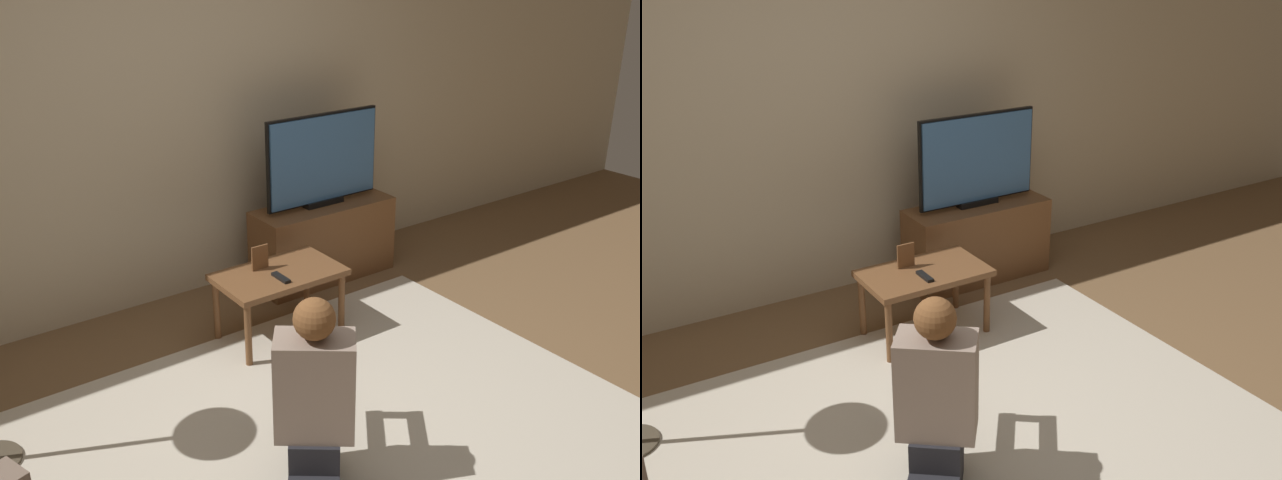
% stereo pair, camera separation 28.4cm
% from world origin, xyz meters
% --- Properties ---
extents(ground_plane, '(10.00, 10.00, 0.00)m').
position_xyz_m(ground_plane, '(0.00, 0.00, 0.00)').
color(ground_plane, brown).
extents(wall_back, '(10.00, 0.06, 2.60)m').
position_xyz_m(wall_back, '(0.00, 1.93, 1.30)').
color(wall_back, beige).
rests_on(wall_back, ground_plane).
extents(rug, '(2.91, 2.37, 0.02)m').
position_xyz_m(rug, '(0.00, 0.00, 0.01)').
color(rug, beige).
rests_on(rug, ground_plane).
extents(tv_stand, '(1.02, 0.37, 0.55)m').
position_xyz_m(tv_stand, '(1.01, 1.54, 0.27)').
color(tv_stand, brown).
rests_on(tv_stand, ground_plane).
extents(tv, '(0.89, 0.08, 0.64)m').
position_xyz_m(tv, '(1.01, 1.54, 0.87)').
color(tv, black).
rests_on(tv, tv_stand).
extents(coffee_table, '(0.74, 0.45, 0.43)m').
position_xyz_m(coffee_table, '(0.29, 1.01, 0.38)').
color(coffee_table, brown).
rests_on(coffee_table, ground_plane).
extents(person_kneeling, '(0.69, 0.79, 0.90)m').
position_xyz_m(person_kneeling, '(-0.29, -0.16, 0.45)').
color(person_kneeling, '#232328').
rests_on(person_kneeling, rug).
extents(picture_frame, '(0.11, 0.01, 0.15)m').
position_xyz_m(picture_frame, '(0.23, 1.11, 0.51)').
color(picture_frame, brown).
rests_on(picture_frame, coffee_table).
extents(remote, '(0.04, 0.15, 0.02)m').
position_xyz_m(remote, '(0.25, 0.92, 0.44)').
color(remote, black).
rests_on(remote, coffee_table).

